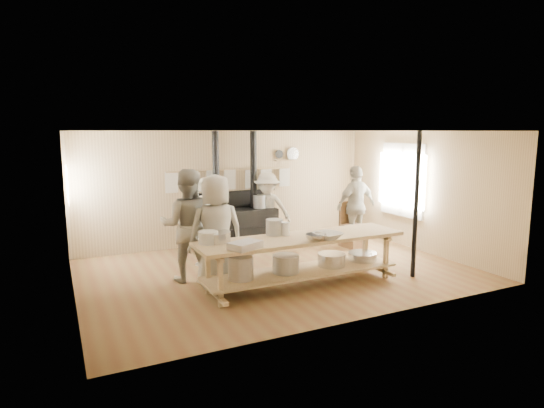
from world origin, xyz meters
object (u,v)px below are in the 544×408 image
chair (353,233)px  roasting_pan (245,245)px  stove (236,223)px  cook_by_window (267,209)px  cook_right (356,206)px  prep_table (301,256)px  cook_center (216,231)px  cook_far_left (204,221)px  cook_left (187,225)px

chair → roasting_pan: chair is taller
stove → cook_by_window: stove is taller
cook_by_window → roasting_pan: size_ratio=3.48×
cook_by_window → chair: 2.03m
stove → roasting_pan: bearing=-109.0°
cook_right → roasting_pan: (-3.64, -2.21, -0.01)m
cook_by_window → cook_right: bearing=2.7°
prep_table → cook_center: size_ratio=1.90×
cook_right → chair: cook_right is taller
prep_table → chair: 3.01m
cook_right → cook_by_window: cook_right is taller
cook_by_window → chair: (1.67, -1.02, -0.53)m
cook_far_left → cook_right: (3.58, -0.02, 0.06)m
cook_by_window → cook_left: bearing=-112.8°
cook_far_left → roasting_pan: size_ratio=3.59×
cook_left → chair: (4.01, 0.70, -0.68)m
stove → roasting_pan: size_ratio=5.43×
cook_left → cook_right: (4.13, 0.77, -0.06)m
stove → cook_by_window: size_ratio=1.56×
prep_table → cook_right: cook_right is taller
prep_table → chair: (2.38, 1.83, -0.22)m
cook_right → cook_by_window: bearing=-34.5°
prep_table → cook_left: size_ratio=1.83×
cook_left → roasting_pan: cook_left is taller
cook_far_left → cook_by_window: 2.02m
stove → cook_center: (-1.29, -2.40, 0.43)m
stove → prep_table: stove is taller
cook_left → chair: size_ratio=1.92×
cook_far_left → cook_left: cook_left is taller
cook_left → cook_center: cook_left is taller
cook_left → cook_center: bearing=146.1°
cook_by_window → cook_far_left: bearing=-121.6°
stove → cook_far_left: size_ratio=1.51×
cook_center → chair: size_ratio=1.86×
cook_left → cook_right: bearing=-147.4°
cook_far_left → stove: bearing=-156.7°
prep_table → chair: chair is taller
stove → cook_by_window: bearing=-13.3°
prep_table → cook_center: cook_center is taller
prep_table → cook_left: (-1.63, 1.13, 0.46)m
cook_by_window → chair: size_ratio=1.63×
stove → cook_left: stove is taller
stove → cook_left: (-1.63, -1.89, 0.46)m
stove → roasting_pan: (-1.14, -3.33, 0.38)m
prep_table → cook_right: bearing=37.2°
prep_table → cook_left: cook_left is taller
prep_table → cook_right: 3.16m
prep_table → cook_far_left: (-1.08, 1.91, 0.34)m
cook_center → stove: bearing=-115.6°
prep_table → cook_center: (-1.28, 0.62, 0.43)m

